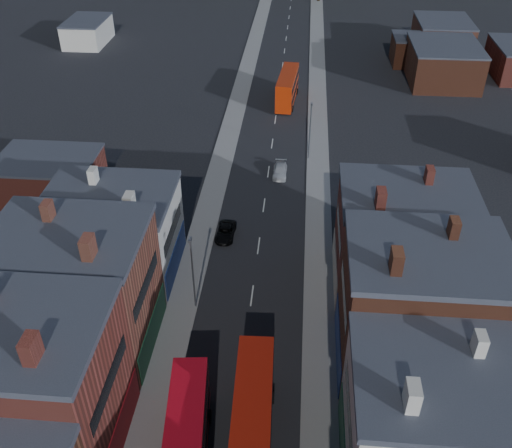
% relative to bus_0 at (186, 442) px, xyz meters
% --- Properties ---
extents(pavement_west, '(3.00, 200.00, 0.12)m').
position_rel_bus_0_xyz_m(pavement_west, '(-3.59, 36.08, -2.58)').
color(pavement_west, gray).
rests_on(pavement_west, ground).
extents(pavement_east, '(3.00, 200.00, 0.12)m').
position_rel_bus_0_xyz_m(pavement_east, '(9.41, 36.08, -2.58)').
color(pavement_east, gray).
rests_on(pavement_east, ground).
extents(lamp_post_2, '(0.25, 0.70, 8.12)m').
position_rel_bus_0_xyz_m(lamp_post_2, '(-2.29, 16.08, 2.06)').
color(lamp_post_2, slate).
rests_on(lamp_post_2, ground).
extents(lamp_post_3, '(0.25, 0.70, 8.12)m').
position_rel_bus_0_xyz_m(lamp_post_3, '(8.11, 46.08, 2.06)').
color(lamp_post_3, slate).
rests_on(lamp_post_3, ground).
extents(bus_0, '(3.72, 11.53, 4.89)m').
position_rel_bus_0_xyz_m(bus_0, '(0.00, 0.00, 0.00)').
color(bus_0, '#B90A18').
rests_on(bus_0, ground).
extents(bus_1, '(3.28, 11.88, 5.10)m').
position_rel_bus_0_xyz_m(bus_1, '(4.41, 2.12, 0.11)').
color(bus_1, '#BA1A0A').
rests_on(bus_1, ground).
extents(bus_2, '(3.43, 11.22, 4.77)m').
position_rel_bus_0_xyz_m(bus_2, '(4.41, 64.87, -0.06)').
color(bus_2, '#AF2507').
rests_on(bus_2, ground).
extents(car_2, '(2.07, 4.29, 1.18)m').
position_rel_bus_0_xyz_m(car_2, '(-0.89, 27.46, -2.05)').
color(car_2, black).
rests_on(car_2, ground).
extents(car_3, '(1.79, 4.33, 1.25)m').
position_rel_bus_0_xyz_m(car_3, '(4.46, 41.42, -2.01)').
color(car_3, silver).
rests_on(car_3, ground).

